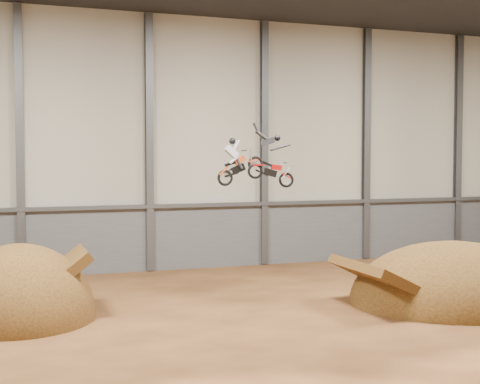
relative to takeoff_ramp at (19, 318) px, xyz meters
name	(u,v)px	position (x,y,z in m)	size (l,w,h in m)	color
floor	(329,333)	(10.30, -5.92, 0.00)	(40.00, 40.00, 0.00)	#452612
back_wall	(207,143)	(10.30, 9.08, 7.00)	(40.00, 0.10, 14.00)	#B1AC9C
lower_band_back	(208,237)	(10.30, 8.98, 1.75)	(39.80, 0.18, 3.50)	#56575D
steel_rail	(209,205)	(10.30, 8.83, 3.55)	(39.80, 0.35, 0.20)	#47494F
steel_column_1	(20,142)	(0.30, 8.88, 7.00)	(0.40, 0.36, 13.90)	#47494F
steel_column_2	(149,143)	(6.97, 8.88, 7.00)	(0.40, 0.36, 13.90)	#47494F
steel_column_3	(264,144)	(13.63, 8.88, 7.00)	(0.40, 0.36, 13.90)	#47494F
steel_column_4	(366,144)	(20.30, 8.88, 7.00)	(0.40, 0.36, 13.90)	#47494F
steel_column_5	(458,145)	(26.97, 8.88, 7.00)	(0.40, 0.36, 13.90)	#47494F
takeoff_ramp	(19,318)	(0.00, 0.00, 0.00)	(5.78, 6.67, 5.78)	#3A240E
landing_ramp	(453,302)	(17.62, -3.14, 0.00)	(9.05, 8.01, 5.22)	#3A240E
fmx_rider_a	(243,156)	(9.34, 0.44, 6.29)	(2.17, 0.83, 1.97)	#C1461B
fmx_rider_b	(269,156)	(9.76, -1.49, 6.28)	(2.59, 0.74, 2.22)	#AD0A0B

